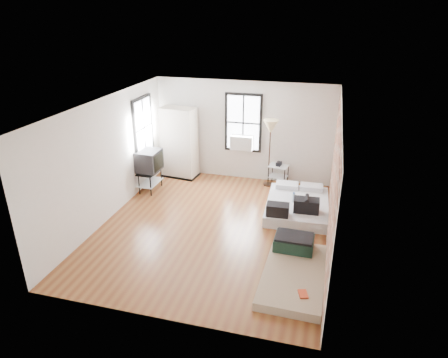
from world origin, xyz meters
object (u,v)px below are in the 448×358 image
(side_table, at_px, (279,169))
(floor_lamp, at_px, (271,130))
(mattress_main, at_px, (297,205))
(wardrobe, at_px, (179,143))
(mattress_bare, at_px, (294,267))
(tv_stand, at_px, (149,162))

(side_table, height_order, floor_lamp, floor_lamp)
(mattress_main, relative_size, wardrobe, 1.01)
(mattress_bare, distance_m, wardrobe, 5.46)
(mattress_main, height_order, tv_stand, tv_stand)
(floor_lamp, distance_m, tv_stand, 3.34)
(mattress_bare, xyz_separation_m, tv_stand, (-4.14, 2.73, 0.68))
(mattress_bare, bearing_deg, floor_lamp, 107.25)
(side_table, xyz_separation_m, tv_stand, (-3.29, -1.23, 0.35))
(mattress_bare, relative_size, wardrobe, 1.04)
(mattress_main, height_order, wardrobe, wardrobe)
(wardrobe, xyz_separation_m, floor_lamp, (2.61, 0.00, 0.59))
(side_table, bearing_deg, mattress_main, -65.60)
(wardrobe, relative_size, tv_stand, 1.80)
(mattress_bare, height_order, wardrobe, wardrobe)
(mattress_main, bearing_deg, side_table, 111.71)
(mattress_main, distance_m, tv_stand, 4.02)
(mattress_bare, bearing_deg, side_table, 103.38)
(wardrobe, bearing_deg, side_table, 7.85)
(mattress_bare, relative_size, tv_stand, 1.87)
(wardrobe, height_order, side_table, wardrobe)
(floor_lamp, height_order, tv_stand, floor_lamp)
(mattress_bare, xyz_separation_m, side_table, (-0.85, 3.96, 0.33))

